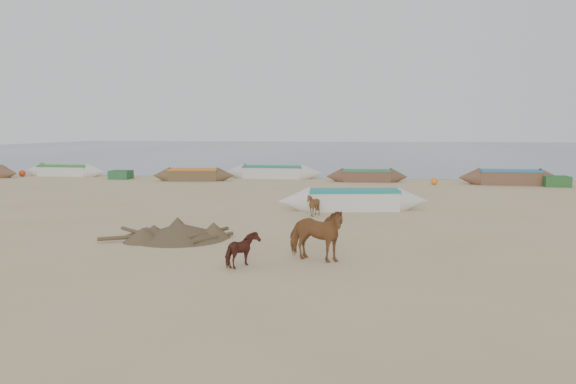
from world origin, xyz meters
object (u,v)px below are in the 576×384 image
at_px(calf_right, 243,250).
at_px(calf_front, 313,205).
at_px(near_canoe, 353,200).
at_px(cow_adult, 316,235).

bearing_deg(calf_right, calf_front, -3.32).
bearing_deg(calf_front, near_canoe, 113.24).
xyz_separation_m(cow_adult, calf_right, (-1.74, -0.91, -0.28)).
relative_size(calf_front, near_canoe, 0.14).
xyz_separation_m(cow_adult, calf_front, (-0.80, 7.62, -0.25)).
height_order(calf_front, calf_right, calf_front).
height_order(cow_adult, near_canoe, cow_adult).
bearing_deg(calf_front, cow_adult, -22.95).
bearing_deg(cow_adult, calf_right, 137.57).
bearing_deg(calf_front, calf_right, -35.21).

